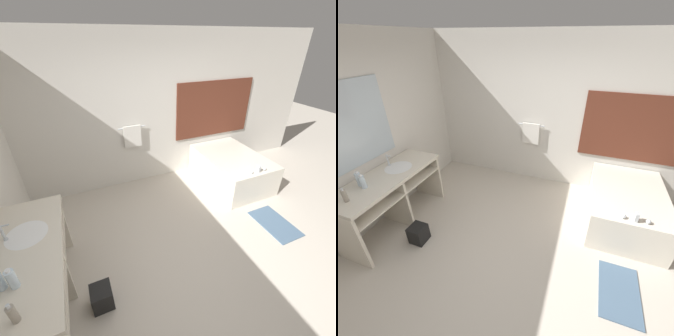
% 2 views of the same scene
% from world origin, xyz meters
% --- Properties ---
extents(ground_plane, '(16.00, 16.00, 0.00)m').
position_xyz_m(ground_plane, '(0.00, 0.00, 0.00)').
color(ground_plane, beige).
rests_on(ground_plane, ground).
extents(wall_back_with_blinds, '(7.40, 0.13, 2.70)m').
position_xyz_m(wall_back_with_blinds, '(0.05, 2.23, 1.35)').
color(wall_back_with_blinds, silver).
rests_on(wall_back_with_blinds, ground_plane).
extents(vanity_counter, '(0.63, 1.61, 0.88)m').
position_xyz_m(vanity_counter, '(-1.87, 0.18, 0.65)').
color(vanity_counter, beige).
rests_on(vanity_counter, ground_plane).
extents(sink_faucet, '(0.09, 0.04, 0.18)m').
position_xyz_m(sink_faucet, '(-2.05, 0.40, 0.97)').
color(sink_faucet, silver).
rests_on(sink_faucet, vanity_counter).
extents(bathtub, '(1.04, 1.53, 0.70)m').
position_xyz_m(bathtub, '(1.44, 1.42, 0.32)').
color(bathtub, silver).
rests_on(bathtub, ground_plane).
extents(water_bottle_2, '(0.07, 0.07, 0.20)m').
position_xyz_m(water_bottle_2, '(-1.90, -0.17, 0.97)').
color(water_bottle_2, silver).
rests_on(water_bottle_2, vanity_counter).
extents(soap_dispenser, '(0.05, 0.05, 0.19)m').
position_xyz_m(soap_dispenser, '(-1.86, -0.45, 0.96)').
color(soap_dispenser, gray).
rests_on(soap_dispenser, vanity_counter).
extents(waste_bin, '(0.22, 0.22, 0.26)m').
position_xyz_m(waste_bin, '(-1.33, -0.04, 0.13)').
color(waste_bin, black).
rests_on(waste_bin, ground_plane).
extents(bath_mat, '(0.45, 0.74, 0.02)m').
position_xyz_m(bath_mat, '(1.36, 0.12, 0.01)').
color(bath_mat, slate).
rests_on(bath_mat, ground_plane).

